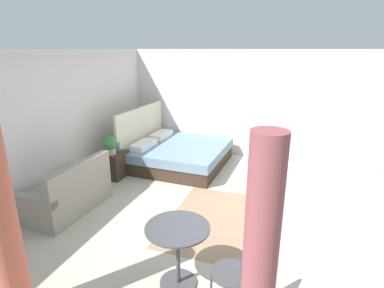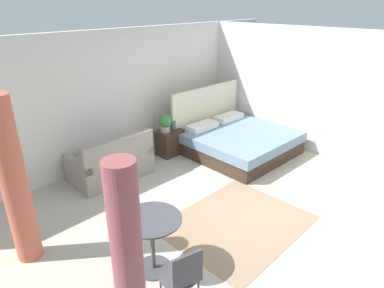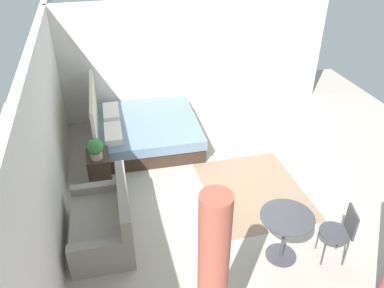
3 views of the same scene
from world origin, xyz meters
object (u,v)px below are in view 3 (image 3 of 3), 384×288
object	(u,v)px
balcony_table	(285,229)
cafe_chair_near_window	(342,229)
potted_plant	(95,148)
couch	(105,223)
vase	(96,146)
bed	(143,130)
nightstand	(99,168)

from	to	relation	value
balcony_table	cafe_chair_near_window	size ratio (longest dim) A/B	0.87
potted_plant	balcony_table	distance (m)	3.32
couch	vase	world-z (taller)	couch
balcony_table	cafe_chair_near_window	xyz separation A→B (m)	(-0.20, -0.72, 0.01)
couch	balcony_table	world-z (taller)	couch
vase	balcony_table	distance (m)	3.47
potted_plant	cafe_chair_near_window	xyz separation A→B (m)	(-2.52, -3.09, -0.21)
vase	bed	bearing A→B (deg)	-44.60
couch	potted_plant	distance (m)	1.43
bed	vase	size ratio (longest dim) A/B	10.79
bed	couch	distance (m)	2.70
nightstand	potted_plant	distance (m)	0.48
couch	cafe_chair_near_window	xyz separation A→B (m)	(-1.17, -3.07, 0.24)
bed	potted_plant	world-z (taller)	bed
vase	balcony_table	world-z (taller)	balcony_table
potted_plant	cafe_chair_near_window	size ratio (longest dim) A/B	0.43
bed	nightstand	xyz separation A→B (m)	(-1.08, 0.94, -0.01)
potted_plant	cafe_chair_near_window	world-z (taller)	potted_plant
nightstand	balcony_table	xyz separation A→B (m)	(-2.41, -2.36, 0.25)
nightstand	couch	bearing A→B (deg)	-179.72
couch	nightstand	bearing A→B (deg)	0.28
couch	cafe_chair_near_window	bearing A→B (deg)	-110.78
bed	balcony_table	size ratio (longest dim) A/B	2.85
nightstand	cafe_chair_near_window	distance (m)	4.05
couch	nightstand	world-z (taller)	couch
bed	balcony_table	bearing A→B (deg)	-157.96
bed	balcony_table	xyz separation A→B (m)	(-3.50, -1.42, 0.24)
potted_plant	vase	world-z (taller)	potted_plant
couch	balcony_table	size ratio (longest dim) A/B	1.91
couch	vase	bearing A→B (deg)	0.58
couch	balcony_table	distance (m)	2.55
bed	couch	world-z (taller)	bed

